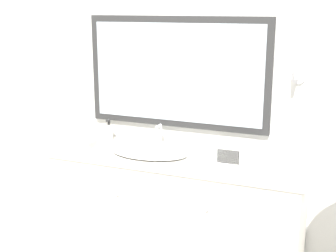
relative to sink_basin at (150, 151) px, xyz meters
name	(u,v)px	position (x,y,z in m)	size (l,w,h in m)	color
wall_back	(191,92)	(0.18, 0.31, 0.36)	(8.00, 0.18, 2.55)	silver
vanity_counter	(175,218)	(0.18, 0.02, -0.47)	(1.74, 0.54, 0.90)	beige
sink_basin	(150,151)	(0.00, 0.00, 0.00)	(0.54, 0.40, 0.16)	white
soap_bottle	(109,132)	(-0.41, 0.18, 0.05)	(0.05, 0.06, 0.16)	beige
appliance_box	(231,154)	(0.56, 0.00, 0.05)	(0.20, 0.13, 0.13)	white
picture_frame	(289,160)	(0.91, 0.04, 0.04)	(0.10, 0.01, 0.11)	#B2B2B7
hand_towel_near_sink	(84,143)	(-0.50, -0.03, 0.00)	(0.16, 0.11, 0.05)	#B7A899
hand_towel_far_corner	(268,171)	(0.81, -0.10, 0.00)	(0.19, 0.12, 0.05)	white
metal_tray	(263,160)	(0.74, 0.14, -0.01)	(0.18, 0.13, 0.01)	silver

